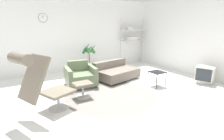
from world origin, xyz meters
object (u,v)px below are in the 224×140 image
(ottoman, at_px, (83,87))
(armchair_red, at_px, (80,77))
(potted_plant, at_px, (89,59))
(lounge_chair, at_px, (39,79))
(side_table, at_px, (157,73))
(crt_television, at_px, (205,74))
(couch_low, at_px, (116,72))
(shelf_unit, at_px, (132,36))

(ottoman, relative_size, armchair_red, 0.47)
(ottoman, bearing_deg, potted_plant, 62.44)
(lounge_chair, relative_size, side_table, 3.00)
(ottoman, height_order, side_table, side_table)
(side_table, relative_size, crt_television, 0.71)
(ottoman, xyz_separation_m, couch_low, (1.56, 0.92, -0.06))
(couch_low, relative_size, side_table, 3.48)
(lounge_chair, relative_size, ottoman, 2.99)
(shelf_unit, bearing_deg, armchair_red, -152.96)
(couch_low, height_order, potted_plant, potted_plant)
(lounge_chair, height_order, shelf_unit, shelf_unit)
(lounge_chair, distance_m, ottoman, 1.22)
(ottoman, height_order, potted_plant, potted_plant)
(side_table, xyz_separation_m, crt_television, (1.47, -0.58, -0.10))
(armchair_red, height_order, crt_television, armchair_red)
(lounge_chair, height_order, crt_television, lounge_chair)
(shelf_unit, bearing_deg, crt_television, -84.61)
(ottoman, height_order, armchair_red, armchair_red)
(side_table, bearing_deg, couch_low, 118.07)
(couch_low, height_order, crt_television, couch_low)
(lounge_chair, relative_size, armchair_red, 1.40)
(ottoman, distance_m, potted_plant, 2.47)
(armchair_red, bearing_deg, shelf_unit, -145.91)
(couch_low, distance_m, shelf_unit, 2.63)
(armchair_red, height_order, side_table, armchair_red)
(lounge_chair, xyz_separation_m, armchair_red, (1.32, 1.35, -0.50))
(ottoman, bearing_deg, side_table, -8.22)
(armchair_red, distance_m, shelf_unit, 3.61)
(ottoman, xyz_separation_m, side_table, (2.22, -0.32, 0.11))
(couch_low, xyz_separation_m, potted_plant, (-0.42, 1.26, 0.29))
(lounge_chair, bearing_deg, ottoman, 90.00)
(side_table, bearing_deg, shelf_unit, 67.71)
(armchair_red, bearing_deg, lounge_chair, 52.62)
(couch_low, bearing_deg, crt_television, 127.55)
(lounge_chair, xyz_separation_m, crt_television, (4.73, -0.47, -0.48))
(side_table, bearing_deg, lounge_chair, -177.98)
(potted_plant, bearing_deg, crt_television, -50.42)
(crt_television, distance_m, shelf_unit, 3.55)
(ottoman, bearing_deg, lounge_chair, -157.19)
(lounge_chair, height_order, couch_low, lounge_chair)
(ottoman, xyz_separation_m, crt_television, (3.69, -0.90, 0.01))
(lounge_chair, distance_m, side_table, 3.28)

